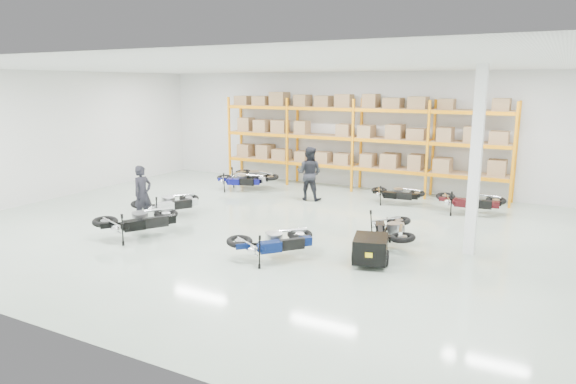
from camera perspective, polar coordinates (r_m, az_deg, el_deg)
The scene contains 14 objects.
room at distance 14.08m, azimuth -1.65°, elevation 4.58°, with size 18.00×18.00×18.00m.
pallet_rack at distance 19.90m, azimuth 7.68°, elevation 6.67°, with size 11.28×0.98×3.62m.
structural_column at distance 12.86m, azimuth 20.12°, elevation 3.15°, with size 0.25×0.25×4.50m, color white.
moto_blue_centre at distance 12.02m, azimuth -1.63°, elevation -4.97°, with size 0.81×1.82×1.12m, color #061343, non-canonical shape.
moto_silver_left at distance 16.21m, azimuth -13.21°, elevation -0.81°, with size 0.82×1.84×1.12m, color silver, non-canonical shape.
moto_black_far_left at distance 14.26m, azimuth -16.29°, elevation -2.57°, with size 0.87×1.96×1.20m, color black, non-canonical shape.
moto_touring_right at distance 13.25m, azimuth 11.46°, elevation -3.59°, with size 0.81×1.83×1.12m, color black, non-canonical shape.
trailer at distance 11.84m, azimuth 9.16°, elevation -6.26°, with size 0.96×1.63×0.66m.
moto_back_a at distance 19.82m, azimuth -5.33°, elevation 1.67°, with size 0.77×1.74×1.06m, color #0B0D66, non-canonical shape.
moto_back_b at distance 20.33m, azimuth -4.03°, elevation 2.12°, with size 0.86×1.93×1.18m, color #A9ADB3, non-canonical shape.
moto_back_c at distance 17.88m, azimuth 11.98°, elevation 0.18°, with size 0.71×1.59×0.97m, color black, non-canonical shape.
moto_back_d at distance 17.13m, azimuth 19.57°, elevation -0.52°, with size 0.81×1.83×1.12m, color #3C0C10, non-canonical shape.
person_left at distance 15.81m, azimuth -15.85°, elevation -0.21°, with size 0.62×0.41×1.70m, color black.
person_back at distance 18.09m, azimuth 2.38°, elevation 2.06°, with size 0.92×0.72×1.90m, color black.
Camera 1 is at (6.95, -12.11, 4.06)m, focal length 32.00 mm.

